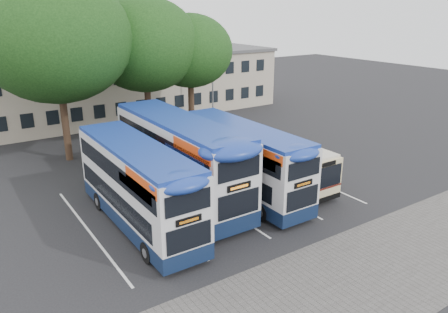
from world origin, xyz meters
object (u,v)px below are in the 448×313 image
tree_left (55,38)px  bus_dd_mid (179,156)px  bus_dd_right (242,158)px  bus_single (273,157)px  lamp_post (213,68)px  bus_dd_left (137,182)px  tree_mid (145,45)px  tree_right (190,51)px

tree_left → bus_dd_mid: (3.46, -10.48, -5.93)m
bus_dd_right → bus_single: bus_dd_right is taller
lamp_post → bus_dd_left: size_ratio=0.89×
bus_single → bus_dd_mid: bearing=173.8°
lamp_post → bus_dd_left: bearing=-132.5°
lamp_post → bus_dd_mid: lamp_post is taller
tree_mid → bus_dd_left: bearing=-116.7°
lamp_post → bus_dd_mid: size_ratio=0.80×
bus_single → tree_right: bearing=86.3°
tree_mid → bus_dd_right: 13.82m
lamp_post → tree_left: bearing=-166.5°
tree_right → bus_dd_left: size_ratio=0.99×
lamp_post → tree_right: (-4.12, -3.11, 2.02)m
tree_mid → bus_single: tree_mid is taller
tree_right → tree_mid: bearing=174.9°
bus_dd_mid → tree_mid: bearing=73.9°
tree_left → bus_dd_right: 15.07m
lamp_post → tree_mid: 8.76m
tree_right → bus_dd_left: 16.92m
tree_left → tree_mid: size_ratio=1.14×
bus_dd_left → tree_right: bearing=50.8°
tree_mid → bus_dd_mid: size_ratio=1.00×
tree_mid → tree_left: bearing=-173.8°
bus_dd_right → bus_single: bearing=15.0°
tree_left → lamp_post: bearing=13.5°
tree_right → bus_dd_right: size_ratio=1.00×
lamp_post → bus_dd_right: bearing=-116.9°
tree_left → bus_dd_left: (0.19, -12.20, -6.20)m
tree_mid → bus_dd_mid: (-3.24, -11.21, -5.13)m
lamp_post → bus_single: size_ratio=0.98×
lamp_post → tree_left: (-14.57, -3.51, 3.46)m
bus_dd_mid → lamp_post: bearing=51.5°
tree_right → lamp_post: bearing=37.0°
bus_dd_left → bus_dd_right: bus_dd_left is taller
tree_left → bus_dd_left: 13.68m
tree_mid → tree_right: tree_mid is taller
lamp_post → bus_single: (-4.86, -14.67, -3.53)m
lamp_post → bus_dd_left: 21.46m
bus_dd_right → tree_left: bearing=119.2°
bus_dd_right → tree_right: bearing=73.2°
bus_dd_left → bus_dd_mid: bus_dd_mid is taller
lamp_post → bus_dd_mid: bearing=-128.5°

